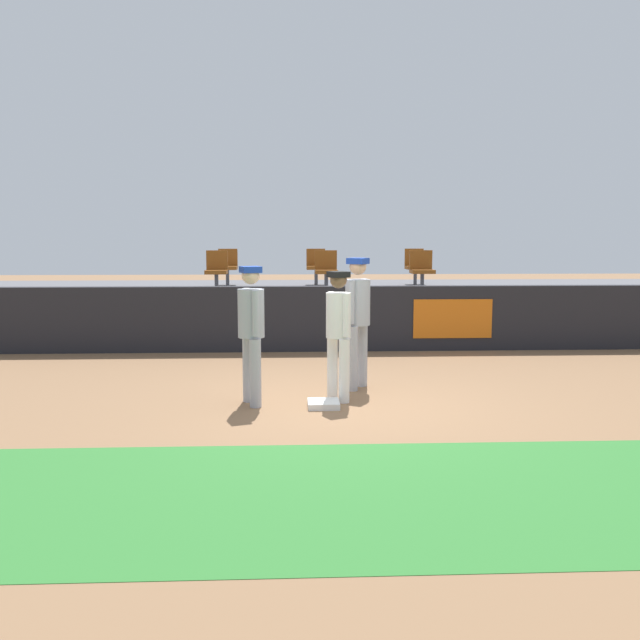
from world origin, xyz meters
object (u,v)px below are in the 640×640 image
at_px(player_fielder_home, 338,326).
at_px(seat_front_right, 422,268).
at_px(player_runner_visitor, 251,325).
at_px(seat_front_center, 326,268).
at_px(seat_back_center, 316,265).
at_px(seat_back_left, 228,265).
at_px(player_coach_visitor, 358,313).
at_px(seat_back_right, 415,264).
at_px(seat_front_left, 217,268).
at_px(first_base, 324,404).

height_order(player_fielder_home, seat_front_right, seat_front_right).
xyz_separation_m(player_runner_visitor, seat_front_center, (1.26, 5.55, 0.47)).
bearing_deg(seat_back_center, seat_back_left, 180.00).
bearing_deg(player_coach_visitor, seat_front_right, -171.25).
relative_size(player_runner_visitor, seat_back_right, 2.13).
xyz_separation_m(player_fielder_home, seat_front_right, (2.15, 5.37, 0.52)).
relative_size(seat_back_right, seat_front_left, 1.00).
bearing_deg(player_coach_visitor, seat_front_center, -147.59).
relative_size(player_fielder_home, seat_back_left, 2.04).
bearing_deg(first_base, seat_front_left, 108.58).
bearing_deg(player_coach_visitor, seat_back_center, -147.02).
bearing_deg(player_coach_visitor, first_base, 3.43).
distance_m(seat_back_left, seat_front_right, 4.59).
bearing_deg(player_coach_visitor, seat_back_left, -129.62).
height_order(player_runner_visitor, seat_front_center, seat_front_center).
bearing_deg(seat_back_center, seat_front_left, -139.87).
height_order(seat_front_left, seat_front_center, same).
xyz_separation_m(player_fielder_home, seat_back_center, (-0.01, 7.17, 0.51)).
relative_size(player_runner_visitor, seat_front_right, 2.13).
relative_size(player_fielder_home, player_runner_visitor, 0.96).
height_order(first_base, seat_back_right, seat_back_right).
relative_size(seat_front_right, seat_back_center, 1.00).
relative_size(first_base, seat_front_right, 0.48).
xyz_separation_m(player_fielder_home, player_coach_visitor, (0.33, 0.69, 0.09)).
bearing_deg(seat_back_left, player_fielder_home, -73.84).
bearing_deg(player_runner_visitor, seat_back_left, 167.92).
xyz_separation_m(seat_back_right, seat_back_left, (-4.41, 0.00, 0.00)).
bearing_deg(seat_back_left, player_coach_visitor, -69.65).
distance_m(seat_back_right, seat_back_left, 4.41).
relative_size(seat_back_center, seat_front_center, 1.00).
bearing_deg(player_runner_visitor, seat_back_right, 135.37).
xyz_separation_m(player_runner_visitor, seat_front_left, (-1.01, 5.55, 0.47)).
distance_m(player_fielder_home, seat_back_right, 7.55).
bearing_deg(first_base, player_fielder_home, 60.84).
xyz_separation_m(player_coach_visitor, seat_back_left, (-2.40, 6.47, 0.42)).
bearing_deg(seat_front_left, player_fielder_home, -68.22).
distance_m(player_coach_visitor, seat_back_left, 6.92).
bearing_deg(player_runner_visitor, first_base, 58.48).
xyz_separation_m(seat_back_left, seat_back_center, (2.07, -0.00, -0.00)).
bearing_deg(player_coach_visitor, seat_front_left, -122.13).
distance_m(seat_front_left, seat_front_center, 2.27).
relative_size(player_fielder_home, seat_front_center, 2.04).
distance_m(player_fielder_home, player_coach_visitor, 0.77).
relative_size(seat_front_left, seat_front_center, 1.00).
relative_size(player_coach_visitor, seat_back_center, 2.22).
relative_size(first_base, seat_front_left, 0.48).
distance_m(player_coach_visitor, seat_front_right, 5.03).
bearing_deg(seat_back_right, seat_back_center, -180.00).
bearing_deg(seat_back_center, seat_front_right, -39.87).
bearing_deg(seat_back_right, seat_back_left, 180.00).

